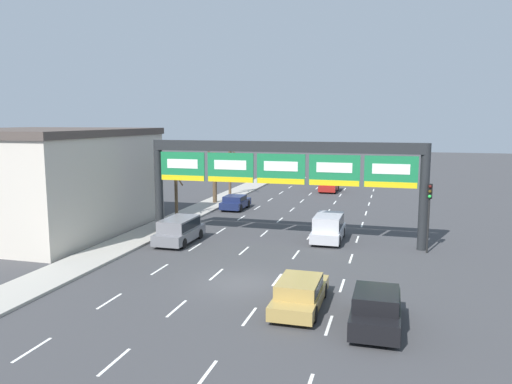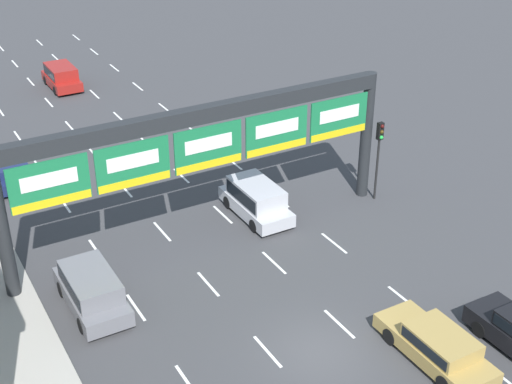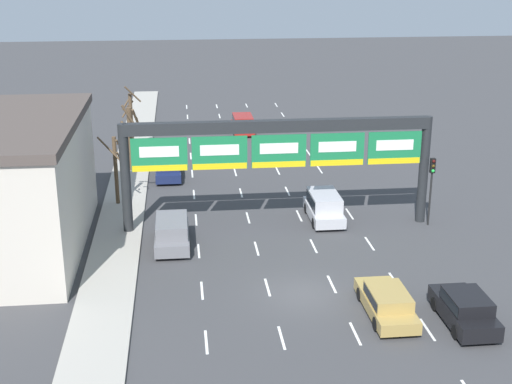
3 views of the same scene
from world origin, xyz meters
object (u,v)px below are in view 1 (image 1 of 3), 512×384
Objects in this scene: car_black at (376,307)px; suv_silver at (328,226)px; suv_grey at (179,229)px; car_gold at (300,292)px; tree_bare_second at (176,185)px; car_navy at (235,202)px; traffic_light_near_gantry at (429,204)px; sign_gantry at (282,165)px; tree_bare_third at (230,168)px; tree_bare_closest at (215,175)px; suv_red at (329,183)px.

suv_silver is (-3.67, 13.80, 0.16)m from car_black.
suv_silver is at bearing 18.66° from suv_grey.
car_black is at bearing -75.09° from suv_silver.
tree_bare_second is at bearing 128.69° from car_gold.
suv_grey is at bearing -161.34° from suv_silver.
suv_grey is 8.45m from tree_bare_second.
tree_bare_second is (-13.06, 4.22, 1.83)m from suv_silver.
traffic_light_near_gantry is (16.05, -11.28, 2.39)m from car_navy.
car_navy is (-10.20, 22.32, -0.04)m from car_gold.
sign_gantry is 11.45m from tree_bare_second.
tree_bare_second reaches higher than car_gold.
sign_gantry is at bearing -27.02° from tree_bare_second.
tree_bare_second is 13.00m from tree_bare_third.
sign_gantry reaches higher than tree_bare_second.
tree_bare_third reaches higher than tree_bare_second.
car_gold is 27.80m from tree_bare_closest.
traffic_light_near_gantry is at bearing -35.56° from tree_bare_closest.
suv_grey is at bearing -174.03° from traffic_light_near_gantry.
tree_bare_third reaches higher than car_gold.
sign_gantry reaches higher than tree_bare_closest.
car_black is (3.26, -1.20, 0.09)m from car_gold.
suv_red is 0.82× the size of tree_bare_closest.
traffic_light_near_gantry is (2.59, 12.24, 2.26)m from car_black.
car_navy is 0.79× the size of tree_bare_second.
suv_silver is at bearing -44.82° from car_navy.
car_black is at bearing -20.21° from car_gold.
tree_bare_third is at bearing -147.98° from suv_red.
suv_grey is 1.07× the size of traffic_light_near_gantry.
tree_bare_third is at bearing 92.84° from tree_bare_closest.
car_gold is 32.70m from tree_bare_third.
car_black is 24.67m from tree_bare_second.
car_gold is 0.98× the size of tree_bare_second.
car_black is at bearing -62.45° from sign_gantry.
sign_gantry is 3.59× the size of tree_bare_closest.
tree_bare_closest is 0.91× the size of tree_bare_third.
tree_bare_closest is (-18.82, 13.46, -0.21)m from traffic_light_near_gantry.
suv_grey is 13.65m from car_gold.
suv_silver is at bearing -17.91° from tree_bare_second.
suv_silver is 1.14× the size of car_navy.
tree_bare_second reaches higher than suv_grey.
car_navy is 6.75m from tree_bare_second.
traffic_light_near_gantry is 0.82× the size of tree_bare_closest.
sign_gantry is 13.00m from car_gold.
tree_bare_closest is at bearing 117.91° from car_gold.
suv_grey is 0.91× the size of tree_bare_second.
tree_bare_second reaches higher than car_black.
suv_red is at bearing 76.24° from suv_grey.
car_gold is 0.94× the size of tree_bare_closest.
suv_grey is 27.37m from suv_red.
suv_silver is at bearing 166.02° from traffic_light_near_gantry.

